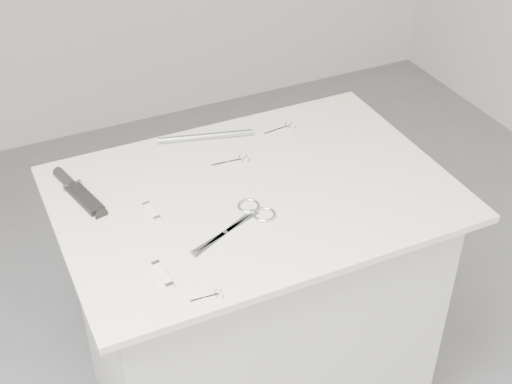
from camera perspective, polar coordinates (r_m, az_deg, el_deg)
name	(u,v)px	position (r m, az deg, el deg)	size (l,w,h in m)	color
plinth	(255,319)	(2.14, -0.11, -10.09)	(0.90, 0.60, 0.90)	#BBBAB8
display_board	(254,194)	(1.83, -0.12, -0.12)	(1.00, 0.70, 0.02)	beige
large_shears	(246,218)	(1.73, -0.83, -2.09)	(0.25, 0.16, 0.01)	silver
embroidery_scissors_a	(237,160)	(1.94, -1.56, 2.58)	(0.11, 0.05, 0.00)	silver
embroidery_scissors_b	(284,127)	(2.08, 2.28, 5.21)	(0.10, 0.05, 0.00)	silver
tiny_scissors	(211,296)	(1.53, -3.61, -8.29)	(0.07, 0.03, 0.00)	silver
sheathed_knife	(76,189)	(1.87, -14.22, 0.20)	(0.09, 0.23, 0.03)	black
pocket_knife_a	(163,275)	(1.59, -7.49, -6.59)	(0.02, 0.09, 0.01)	silver
pocket_knife_b	(151,212)	(1.76, -8.36, -1.59)	(0.02, 0.08, 0.01)	silver
metal_rail	(205,137)	(2.03, -4.07, 4.45)	(0.02, 0.02, 0.27)	gray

